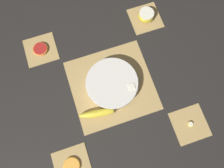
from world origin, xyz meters
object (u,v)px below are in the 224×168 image
Objects in this scene: apple_half at (146,15)px; grapefruit_slice at (40,49)px; whole_banana at (97,113)px; fruit_salad_bowl at (112,83)px; banana_coin_single at (190,124)px; orange_slice_whole at (72,166)px.

apple_half reaches higher than grapefruit_slice.
grapefruit_slice is at bearing 23.61° from whole_banana.
grapefruit_slice is at bearing 90.00° from apple_half.
fruit_salad_bowl reaches higher than grapefruit_slice.
fruit_salad_bowl is at bearing 44.14° from banana_coin_single.
apple_half reaches higher than orange_slice_whole.
grapefruit_slice is at bearing 44.16° from banana_coin_single.
fruit_salad_bowl is 0.44m from grapefruit_slice.
orange_slice_whole is at bearing 135.84° from apple_half.
whole_banana is at bearing 65.10° from banana_coin_single.
whole_banana is 2.31× the size of orange_slice_whole.
grapefruit_slice reaches higher than orange_slice_whole.
grapefruit_slice is (0.63, 0.61, 0.00)m from banana_coin_single.
orange_slice_whole is 0.98× the size of grapefruit_slice.
whole_banana is at bearing 135.62° from fruit_salad_bowl.
orange_slice_whole is 0.63m from grapefruit_slice.
apple_half is at bearing -44.16° from orange_slice_whole.
orange_slice_whole is at bearing 135.91° from whole_banana.
apple_half is at bearing -0.00° from banana_coin_single.
fruit_salad_bowl reaches higher than apple_half.
fruit_salad_bowl reaches higher than orange_slice_whole.
whole_banana is (-0.12, 0.12, -0.01)m from fruit_salad_bowl.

